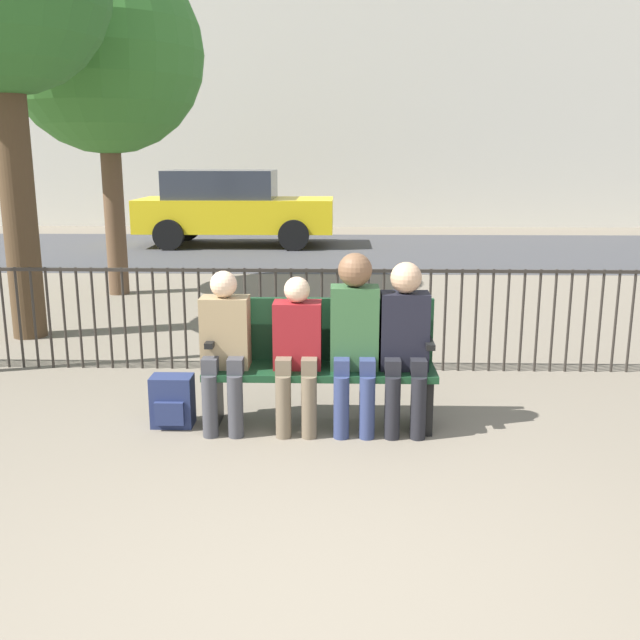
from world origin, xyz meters
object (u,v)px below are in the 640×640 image
(park_bench, at_px, (320,359))
(seated_person_2, at_px, (354,331))
(seated_person_3, at_px, (405,337))
(seated_person_0, at_px, (225,343))
(backpack, at_px, (172,402))
(parked_car_0, at_px, (232,207))
(tree_1, at_px, (104,54))
(seated_person_1, at_px, (297,346))

(park_bench, height_order, seated_person_2, seated_person_2)
(park_bench, bearing_deg, seated_person_3, -11.93)
(park_bench, distance_m, seated_person_0, 0.71)
(park_bench, distance_m, backpack, 1.13)
(parked_car_0, bearing_deg, seated_person_0, -81.93)
(backpack, bearing_deg, tree_1, 110.90)
(seated_person_3, distance_m, parked_car_0, 11.06)
(backpack, height_order, parked_car_0, parked_car_0)
(backpack, bearing_deg, parked_car_0, 95.96)
(park_bench, bearing_deg, parked_car_0, 101.73)
(seated_person_2, xyz_separation_m, parked_car_0, (-2.44, 10.69, 0.11))
(seated_person_2, bearing_deg, backpack, 179.13)
(park_bench, xyz_separation_m, tree_1, (-3.01, 4.96, 2.76))
(seated_person_2, bearing_deg, seated_person_0, -179.56)
(parked_car_0, bearing_deg, seated_person_2, -77.14)
(seated_person_2, distance_m, parked_car_0, 10.97)
(seated_person_1, bearing_deg, seated_person_3, 0.49)
(tree_1, bearing_deg, parked_car_0, 81.69)
(seated_person_0, height_order, seated_person_1, seated_person_0)
(seated_person_0, relative_size, seated_person_2, 0.90)
(seated_person_3, xyz_separation_m, tree_1, (-3.62, 5.09, 2.57))
(seated_person_0, height_order, backpack, seated_person_0)
(seated_person_1, relative_size, seated_person_3, 0.91)
(tree_1, xyz_separation_m, parked_car_0, (0.82, 5.61, -2.41))
(backpack, xyz_separation_m, tree_1, (-1.93, 5.06, 3.07))
(seated_person_2, bearing_deg, seated_person_1, -178.62)
(seated_person_1, bearing_deg, parked_car_0, 100.76)
(park_bench, relative_size, seated_person_2, 1.29)
(seated_person_3, bearing_deg, seated_person_1, -179.51)
(seated_person_1, relative_size, seated_person_2, 0.87)
(seated_person_0, relative_size, backpack, 3.05)
(seated_person_2, bearing_deg, seated_person_3, -0.52)
(park_bench, relative_size, seated_person_1, 1.49)
(tree_1, bearing_deg, seated_person_0, -65.35)
(seated_person_3, bearing_deg, tree_1, 125.40)
(seated_person_1, distance_m, parked_car_0, 10.90)
(seated_person_1, height_order, seated_person_3, seated_person_3)
(backpack, bearing_deg, seated_person_0, -3.89)
(seated_person_2, bearing_deg, tree_1, 122.67)
(seated_person_1, bearing_deg, seated_person_0, 179.71)
(seated_person_2, distance_m, seated_person_3, 0.36)
(seated_person_1, distance_m, seated_person_3, 0.77)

